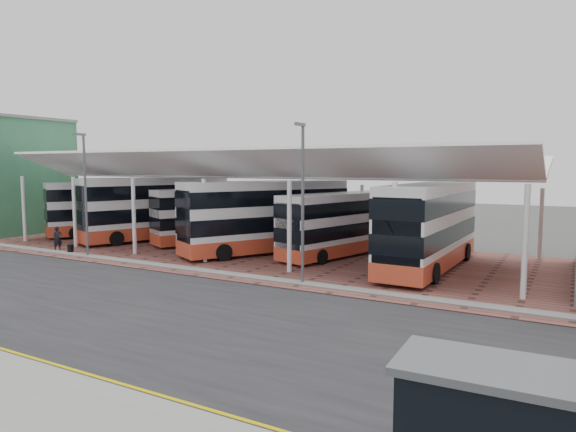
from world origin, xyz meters
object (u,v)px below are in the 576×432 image
at_px(bus_2, 218,216).
at_px(bus_3, 266,217).
at_px(pedestrian, 58,239).
at_px(bus_5, 429,227).
at_px(bus_4, 340,225).
at_px(bus_0, 116,208).
at_px(bus_1, 155,209).

bearing_deg(bus_2, bus_3, 6.90).
bearing_deg(pedestrian, bus_5, -58.61).
bearing_deg(bus_2, bus_5, 20.15).
height_order(bus_3, bus_4, bus_3).
bearing_deg(bus_5, bus_0, 177.97).
relative_size(bus_4, bus_5, 0.86).
bearing_deg(bus_1, bus_4, 21.10).
relative_size(bus_0, bus_4, 1.05).
relative_size(bus_3, pedestrian, 6.79).
xyz_separation_m(bus_5, pedestrian, (-24.13, -6.60, -1.58)).
distance_m(bus_1, bus_5, 22.36).
distance_m(bus_5, pedestrian, 25.07).
xyz_separation_m(bus_0, pedestrian, (3.22, -8.14, -1.40)).
height_order(bus_3, bus_5, bus_5).
bearing_deg(bus_5, bus_1, 178.33).
xyz_separation_m(bus_2, bus_3, (5.62, -2.09, 0.36)).
relative_size(bus_0, pedestrian, 6.29).
bearing_deg(pedestrian, bus_3, -46.92).
bearing_deg(bus_3, bus_0, -156.66).
relative_size(bus_1, bus_2, 1.23).
distance_m(bus_3, pedestrian, 14.67).
distance_m(bus_1, pedestrian, 8.09).
bearing_deg(bus_3, bus_5, 28.64).
bearing_deg(bus_4, pedestrian, -141.04).
distance_m(bus_2, bus_3, 6.01).
xyz_separation_m(bus_0, bus_4, (21.13, -0.10, -0.21)).
bearing_deg(bus_2, pedestrian, -102.95).
height_order(bus_0, bus_5, bus_5).
relative_size(bus_3, bus_4, 1.14).
bearing_deg(bus_0, bus_4, 29.64).
relative_size(bus_1, bus_5, 1.03).
bearing_deg(bus_2, bus_0, -149.64).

